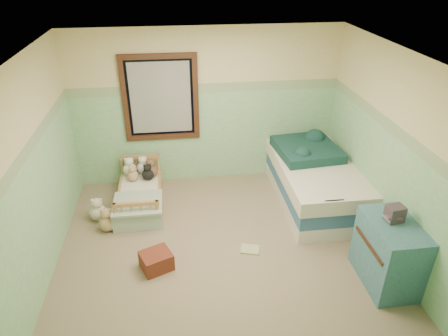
{
  "coord_description": "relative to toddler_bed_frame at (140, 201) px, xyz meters",
  "views": [
    {
      "loc": [
        -0.49,
        -4.22,
        3.49
      ],
      "look_at": [
        0.1,
        0.35,
        0.95
      ],
      "focal_mm": 32.3,
      "sensor_mm": 36.0,
      "label": 1
    }
  ],
  "objects": [
    {
      "name": "wainscot_mint",
      "position": [
        1.1,
        0.74,
        0.67
      ],
      "size": [
        4.2,
        0.01,
        1.5
      ],
      "primitive_type": "cube",
      "color": "#78AA80",
      "rests_on": "floor"
    },
    {
      "name": "ceiling",
      "position": [
        1.1,
        -1.05,
        2.43
      ],
      "size": [
        4.2,
        3.6,
        0.02
      ],
      "primitive_type": "cube",
      "color": "silver",
      "rests_on": "wall_back"
    },
    {
      "name": "book_stack",
      "position": [
        2.93,
        -1.91,
        0.83
      ],
      "size": [
        0.21,
        0.17,
        0.19
      ],
      "primitive_type": "cube",
      "rotation": [
        0.0,
        0.0,
        0.13
      ],
      "color": "brown",
      "rests_on": "dresser"
    },
    {
      "name": "toddler_mattress",
      "position": [
        0.0,
        0.0,
        0.14
      ],
      "size": [
        0.58,
        1.21,
        0.12
      ],
      "primitive_type": "cube",
      "color": "silver",
      "rests_on": "toddler_bed_frame"
    },
    {
      "name": "border_strip",
      "position": [
        1.1,
        0.74,
        1.49
      ],
      "size": [
        4.2,
        0.01,
        0.15
      ],
      "primitive_type": "cube",
      "color": "#39673E",
      "rests_on": "wall_back"
    },
    {
      "name": "twin_bed_frame",
      "position": [
        2.65,
        -0.17,
        0.03
      ],
      "size": [
        1.05,
        2.11,
        0.22
      ],
      "primitive_type": "cube",
      "color": "white",
      "rests_on": "floor"
    },
    {
      "name": "window_blinds",
      "position": [
        0.4,
        0.72,
        1.37
      ],
      "size": [
        0.92,
        0.01,
        1.12
      ],
      "primitive_type": "cube",
      "color": "#ADADA9",
      "rests_on": "window_frame"
    },
    {
      "name": "toddler_bed_frame",
      "position": [
        0.0,
        0.0,
        0.0
      ],
      "size": [
        0.63,
        1.26,
        0.16
      ],
      "primitive_type": "cube",
      "color": "#9E6339",
      "rests_on": "floor"
    },
    {
      "name": "floor_book",
      "position": [
        1.47,
        -1.25,
        -0.07
      ],
      "size": [
        0.29,
        0.25,
        0.02
      ],
      "primitive_type": "cube",
      "rotation": [
        0.0,
        0.0,
        -0.29
      ],
      "color": "#F5CF50",
      "rests_on": "floor"
    },
    {
      "name": "extra_plush_2",
      "position": [
        0.18,
        0.36,
        0.3
      ],
      "size": [
        0.21,
        0.21,
        0.21
      ],
      "primitive_type": "sphere",
      "color": "brown",
      "rests_on": "toddler_mattress"
    },
    {
      "name": "plush_bed_brown",
      "position": [
        -0.15,
        0.5,
        0.31
      ],
      "size": [
        0.21,
        0.21,
        0.21
      ],
      "primitive_type": "sphere",
      "color": "brown",
      "rests_on": "toddler_mattress"
    },
    {
      "name": "wall_back",
      "position": [
        1.1,
        0.75,
        1.17
      ],
      "size": [
        4.2,
        0.04,
        2.5
      ],
      "primitive_type": "cube",
      "color": "#D1BD8C",
      "rests_on": "floor"
    },
    {
      "name": "plush_bed_white",
      "position": [
        0.05,
        0.5,
        0.3
      ],
      "size": [
        0.2,
        0.2,
        0.2
      ],
      "primitive_type": "sphere",
      "color": "white",
      "rests_on": "toddler_mattress"
    },
    {
      "name": "wall_right",
      "position": [
        3.2,
        -1.05,
        1.17
      ],
      "size": [
        0.04,
        3.6,
        2.5
      ],
      "primitive_type": "cube",
      "color": "#D1BD8C",
      "rests_on": "floor"
    },
    {
      "name": "floor",
      "position": [
        1.1,
        -1.05,
        -0.09
      ],
      "size": [
        4.2,
        3.6,
        0.02
      ],
      "primitive_type": "cube",
      "color": "#715F4C",
      "rests_on": "ground"
    },
    {
      "name": "plush_floor_tan",
      "position": [
        -0.42,
        -0.57,
        0.04
      ],
      "size": [
        0.24,
        0.24,
        0.24
      ],
      "primitive_type": "sphere",
      "color": "tan",
      "rests_on": "floor"
    },
    {
      "name": "dresser",
      "position": [
        2.93,
        -1.98,
        0.33
      ],
      "size": [
        0.51,
        0.82,
        0.82
      ],
      "primitive_type": "cube",
      "color": "#27636F",
      "rests_on": "floor"
    },
    {
      "name": "twin_mattress",
      "position": [
        2.65,
        -0.17,
        0.47
      ],
      "size": [
        1.1,
        2.15,
        0.22
      ],
      "primitive_type": "cube",
      "color": "silver",
      "rests_on": "twin_boxspring"
    },
    {
      "name": "patchwork_quilt",
      "position": [
        0.0,
        -0.39,
        0.22
      ],
      "size": [
        0.69,
        0.63,
        0.03
      ],
      "primitive_type": "cube",
      "color": "#70ABDA",
      "rests_on": "toddler_mattress"
    },
    {
      "name": "plush_floor_cream",
      "position": [
        -0.58,
        -0.29,
        0.04
      ],
      "size": [
        0.24,
        0.24,
        0.24
      ],
      "primitive_type": "sphere",
      "color": "beige",
      "rests_on": "floor"
    },
    {
      "name": "twin_boxspring",
      "position": [
        2.65,
        -0.17,
        0.25
      ],
      "size": [
        1.05,
        2.11,
        0.22
      ],
      "primitive_type": "cube",
      "color": "navy",
      "rests_on": "twin_bed_frame"
    },
    {
      "name": "plush_bed_tan",
      "position": [
        -0.1,
        0.28,
        0.29
      ],
      "size": [
        0.17,
        0.17,
        0.17
      ],
      "primitive_type": "sphere",
      "color": "tan",
      "rests_on": "toddler_mattress"
    },
    {
      "name": "plush_bed_dark",
      "position": [
        0.13,
        0.28,
        0.29
      ],
      "size": [
        0.18,
        0.18,
        0.18
      ],
      "primitive_type": "sphere",
      "color": "black",
      "rests_on": "toddler_mattress"
    },
    {
      "name": "wall_left",
      "position": [
        -1.0,
        -1.05,
        1.17
      ],
      "size": [
        0.04,
        3.6,
        2.5
      ],
      "primitive_type": "cube",
      "color": "#D1BD8C",
      "rests_on": "floor"
    },
    {
      "name": "teal_blanket",
      "position": [
        2.6,
        0.13,
        0.65
      ],
      "size": [
        0.98,
        1.03,
        0.14
      ],
      "primitive_type": "cube",
      "rotation": [
        0.0,
        0.0,
        0.09
      ],
      "color": "black",
      "rests_on": "twin_mattress"
    },
    {
      "name": "extra_plush_1",
      "position": [
        -0.16,
        0.46,
        0.31
      ],
      "size": [
        0.21,
        0.21,
        0.21
      ],
      "primitive_type": "sphere",
      "color": "white",
      "rests_on": "toddler_mattress"
    },
    {
      "name": "window_frame",
      "position": [
        0.4,
        0.71,
        1.37
      ],
      "size": [
        1.16,
        0.06,
        1.36
      ],
      "primitive_type": "cube",
      "color": "black",
      "rests_on": "wall_back"
    },
    {
      "name": "extra_plush_0",
      "position": [
        0.17,
        0.37,
        0.3
      ],
      "size": [
        0.19,
        0.19,
        0.19
      ],
      "primitive_type": "sphere",
      "color": "brown",
      "rests_on": "toddler_mattress"
    },
    {
      "name": "wall_front",
      "position": [
        1.1,
        -2.85,
        1.17
      ],
      "size": [
        4.2,
        0.04,
        2.5
      ],
      "primitive_type": "cube",
      "color": "#D1BD8C",
      "rests_on": "floor"
    },
    {
      "name": "red_pillow",
      "position": [
        0.27,
        -1.42,
        0.03
      ],
      "size": [
        0.45,
        0.42,
        0.22
      ],
      "primitive_type": "cube",
      "rotation": [
        0.0,
        0.0,
        0.4
      ],
      "color": "#A12D15",
      "rests_on": "floor"
    }
  ]
}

